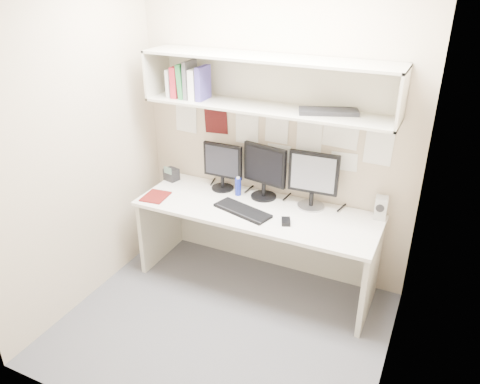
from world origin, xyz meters
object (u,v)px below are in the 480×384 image
at_px(desk, 256,246).
at_px(keyboard, 243,211).
at_px(monitor_center, 265,170).
at_px(monitor_left, 223,164).
at_px(maroon_notebook, 156,196).
at_px(desk_phone, 171,174).
at_px(speaker, 381,208).
at_px(monitor_right, 313,178).

bearing_deg(desk, keyboard, -125.55).
bearing_deg(monitor_center, monitor_left, -169.17).
xyz_separation_m(desk, maroon_notebook, (-0.87, -0.19, 0.37)).
bearing_deg(desk_phone, speaker, 16.22).
relative_size(monitor_left, speaker, 2.26).
distance_m(monitor_right, desk_phone, 1.35).
bearing_deg(monitor_left, keyboard, -43.69).
bearing_deg(speaker, keyboard, -166.58).
xyz_separation_m(speaker, maroon_notebook, (-1.81, -0.44, -0.09)).
bearing_deg(monitor_right, desk, -153.79).
xyz_separation_m(maroon_notebook, desk_phone, (-0.07, 0.36, 0.05)).
xyz_separation_m(keyboard, maroon_notebook, (-0.79, -0.08, -0.01)).
height_order(desk, maroon_notebook, maroon_notebook).
height_order(keyboard, maroon_notebook, keyboard).
height_order(desk, speaker, speaker).
bearing_deg(desk, monitor_center, 97.53).
height_order(monitor_center, speaker, monitor_center).
relative_size(monitor_right, maroon_notebook, 2.00).
relative_size(keyboard, desk_phone, 3.34).
height_order(monitor_left, maroon_notebook, monitor_left).
relative_size(desk, desk_phone, 13.68).
relative_size(desk, monitor_right, 4.23).
bearing_deg(keyboard, desk_phone, 177.74).
relative_size(monitor_left, keyboard, 0.85).
relative_size(monitor_center, monitor_right, 0.98).
bearing_deg(monitor_left, monitor_right, -0.05).
distance_m(desk, monitor_left, 0.76).
xyz_separation_m(desk, keyboard, (-0.08, -0.11, 0.38)).
relative_size(desk, keyboard, 4.09).
height_order(monitor_right, speaker, monitor_right).
relative_size(desk, speaker, 10.82).
bearing_deg(keyboard, maroon_notebook, -158.26).
relative_size(monitor_center, desk_phone, 3.18).
bearing_deg(speaker, desk_phone, 176.06).
bearing_deg(speaker, monitor_left, 175.18).
distance_m(desk, monitor_center, 0.66).
bearing_deg(keyboard, monitor_left, 152.55).
bearing_deg(desk, monitor_left, 152.65).
bearing_deg(monitor_center, desk, -71.62).
relative_size(keyboard, maroon_notebook, 2.06).
xyz_separation_m(keyboard, speaker, (1.02, 0.37, 0.08)).
bearing_deg(maroon_notebook, desk_phone, 95.01).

